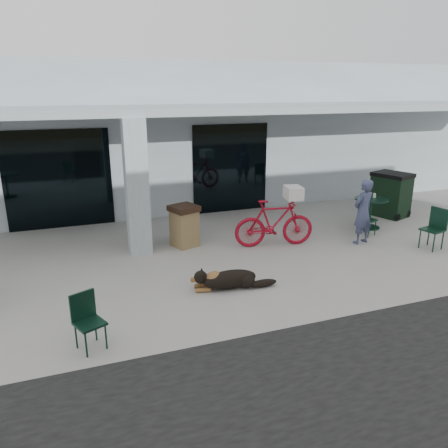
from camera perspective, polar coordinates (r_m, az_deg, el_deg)
name	(u,v)px	position (r m, az deg, el deg)	size (l,w,h in m)	color
ground	(234,281)	(8.93, 1.29, -7.46)	(80.00, 80.00, 0.00)	#A2A199
building	(150,131)	(16.38, -9.68, 11.93)	(22.00, 7.00, 4.50)	#B0C0C7
storefront_glass_left	(59,180)	(12.75, -20.78, 5.43)	(2.80, 0.06, 2.70)	black
storefront_glass_right	(230,169)	(13.60, 0.84, 7.26)	(2.40, 0.06, 2.70)	black
column	(137,188)	(10.19, -11.33, 4.65)	(0.50, 0.50, 3.12)	#B0C0C7
overhang	(184,110)	(11.54, -5.28, 14.66)	(22.00, 2.80, 0.18)	#B0C0C7
bicycle	(274,223)	(10.71, 6.58, 0.13)	(0.55, 1.96, 1.18)	#A50D21
laundry_basket	(293,193)	(10.65, 9.05, 4.06)	(0.51, 0.38, 0.30)	white
dog	(230,278)	(8.55, 0.79, -7.10)	(1.25, 0.42, 0.42)	black
cup_near_dog	(264,283)	(8.75, 5.21, -7.69)	(0.08, 0.08, 0.10)	white
cafe_chair_near	(90,323)	(6.90, -17.15, -12.22)	(0.39, 0.43, 0.87)	#123325
cafe_table_far	(370,213)	(12.74, 18.54, 1.34)	(0.90, 0.90, 0.84)	#123325
cafe_chair_far_a	(367,219)	(12.08, 18.23, 0.57)	(0.39, 0.43, 0.86)	#123325
cafe_chair_far_b	(433,229)	(11.61, 25.59, -0.61)	(0.45, 0.49, 1.00)	#123325
person	(363,212)	(11.32, 17.69, 1.54)	(0.60, 0.39, 1.63)	#3F476A
cup_on_table	(374,195)	(12.79, 19.05, 3.56)	(0.08, 0.08, 0.11)	white
trash_receptacle	(184,226)	(10.70, -5.20, -0.26)	(0.60, 0.60, 1.03)	olive
wheeled_bin	(391,195)	(14.11, 20.92, 3.62)	(0.82, 1.04, 1.32)	black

